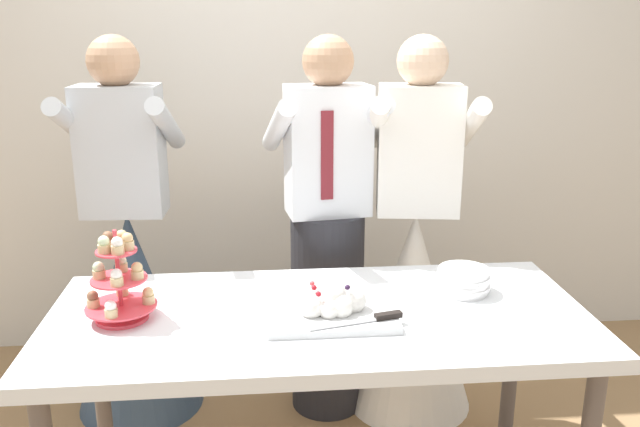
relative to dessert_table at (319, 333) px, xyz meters
name	(u,v)px	position (x,y,z in m)	size (l,w,h in m)	color
rear_wall	(294,73)	(0.00, 1.43, 0.75)	(5.20, 0.10, 2.90)	beige
dessert_table	(319,333)	(0.00, 0.00, 0.00)	(1.80, 0.80, 0.78)	silver
cupcake_stand	(119,282)	(-0.64, 0.01, 0.20)	(0.23, 0.23, 0.31)	#D83F4C
main_cake_tray	(331,304)	(0.04, -0.03, 0.12)	(0.43, 0.31, 0.12)	silver
plate_stack	(464,280)	(0.53, 0.13, 0.12)	(0.19, 0.19, 0.09)	white
person_groom	(327,251)	(0.10, 0.68, 0.05)	(0.52, 0.54, 1.66)	#232328
person_bride	(413,285)	(0.48, 0.65, -0.12)	(0.56, 0.56, 1.66)	white
person_guest	(133,286)	(-0.76, 0.75, -0.12)	(0.56, 0.56, 1.66)	#334760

